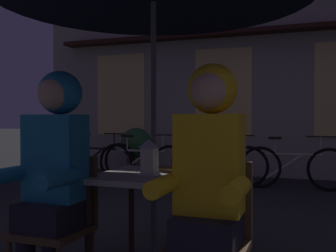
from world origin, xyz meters
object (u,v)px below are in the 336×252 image
(cafe_table, at_px, (154,189))
(lantern, at_px, (149,156))
(chair_right, at_px, (211,234))
(book, at_px, (168,169))
(person_right_hooded, at_px, (209,169))
(bicycle_second, at_px, (142,162))
(bicycle_third, at_px, (218,164))
(potted_plant, at_px, (136,147))
(bicycle_nearest, at_px, (97,159))
(person_left_hooded, at_px, (53,162))
(chair_left, at_px, (59,218))
(bicycle_fourth, at_px, (294,167))

(cafe_table, relative_size, lantern, 3.20)
(chair_right, bearing_deg, book, 129.74)
(chair_right, distance_m, person_right_hooded, 0.36)
(bicycle_second, relative_size, bicycle_third, 1.00)
(bicycle_second, bearing_deg, chair_right, -61.73)
(book, distance_m, potted_plant, 4.95)
(lantern, relative_size, person_right_hooded, 0.17)
(potted_plant, bearing_deg, book, -62.90)
(person_right_hooded, bearing_deg, bicycle_nearest, 126.21)
(chair_right, height_order, bicycle_nearest, chair_right)
(person_left_hooded, xyz_separation_m, person_right_hooded, (0.96, 0.00, 0.00))
(chair_right, xyz_separation_m, book, (-0.44, 0.53, 0.26))
(chair_left, distance_m, person_left_hooded, 0.36)
(lantern, xyz_separation_m, potted_plant, (-2.21, 4.63, -0.32))
(potted_plant, bearing_deg, bicycle_third, -17.03)
(cafe_table, xyz_separation_m, bicycle_fourth, (0.74, 3.96, -0.29))
(chair_left, height_order, book, chair_left)
(cafe_table, height_order, bicycle_second, bicycle_second)
(lantern, height_order, potted_plant, lantern)
(bicycle_third, relative_size, potted_plant, 1.83)
(person_left_hooded, distance_m, book, 0.79)
(person_left_hooded, relative_size, book, 7.00)
(person_right_hooded, relative_size, bicycle_second, 0.83)
(chair_left, height_order, bicycle_third, chair_left)
(person_right_hooded, relative_size, bicycle_fourth, 0.83)
(person_right_hooded, height_order, bicycle_second, person_right_hooded)
(lantern, height_order, bicycle_nearest, lantern)
(lantern, height_order, person_left_hooded, person_left_hooded)
(cafe_table, height_order, chair_right, chair_right)
(bicycle_second, xyz_separation_m, bicycle_fourth, (2.47, 0.21, 0.00))
(bicycle_second, bearing_deg, book, -63.67)
(person_left_hooded, bearing_deg, bicycle_third, 89.92)
(bicycle_second, bearing_deg, bicycle_third, 12.15)
(person_left_hooded, relative_size, bicycle_fourth, 0.83)
(cafe_table, xyz_separation_m, potted_plant, (-2.21, 4.56, -0.09))
(person_left_hooded, height_order, book, person_left_hooded)
(chair_left, bearing_deg, bicycle_fourth, 74.30)
(cafe_table, relative_size, chair_right, 0.85)
(lantern, height_order, chair_left, lantern)
(chair_right, height_order, bicycle_fourth, chair_right)
(bicycle_third, bearing_deg, bicycle_fourth, -3.14)
(person_left_hooded, xyz_separation_m, bicycle_fourth, (1.22, 4.39, -0.50))
(lantern, height_order, bicycle_third, lantern)
(person_right_hooded, height_order, book, person_right_hooded)
(chair_right, distance_m, bicycle_third, 4.50)
(potted_plant, bearing_deg, bicycle_second, -59.58)
(lantern, xyz_separation_m, chair_left, (-0.48, -0.30, -0.37))
(bicycle_nearest, bearing_deg, person_left_hooded, -62.77)
(bicycle_nearest, bearing_deg, bicycle_third, 0.97)
(lantern, distance_m, bicycle_fourth, 4.13)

